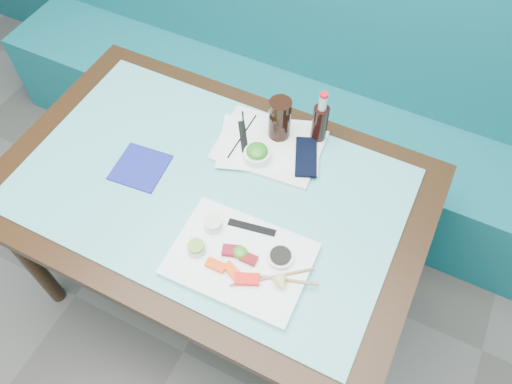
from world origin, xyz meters
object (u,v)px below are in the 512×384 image
at_px(booth_bench, 303,103).
at_px(cola_glass, 280,119).
at_px(dining_table, 211,203).
at_px(sashimi_plate, 240,259).
at_px(serving_tray, 269,146).
at_px(seaweed_bowl, 257,156).
at_px(blue_napkin, 140,167).
at_px(cola_bottle_body, 320,124).

bearing_deg(booth_bench, cola_glass, -78.37).
relative_size(dining_table, sashimi_plate, 3.50).
xyz_separation_m(dining_table, cola_glass, (0.11, 0.29, 0.18)).
bearing_deg(dining_table, sashimi_plate, -41.76).
xyz_separation_m(booth_bench, dining_table, (0.00, -0.84, 0.29)).
xyz_separation_m(sashimi_plate, cola_glass, (-0.10, 0.48, 0.08)).
bearing_deg(serving_tray, dining_table, -117.75).
distance_m(seaweed_bowl, cola_glass, 0.14).
bearing_deg(blue_napkin, cola_glass, 42.67).
relative_size(seaweed_bowl, cola_glass, 0.57).
distance_m(serving_tray, seaweed_bowl, 0.08).
height_order(seaweed_bowl, cola_glass, cola_glass).
relative_size(serving_tray, blue_napkin, 2.12).
relative_size(dining_table, blue_napkin, 8.53).
distance_m(sashimi_plate, cola_glass, 0.50).
bearing_deg(cola_glass, sashimi_plate, -78.33).
height_order(dining_table, cola_glass, cola_glass).
bearing_deg(blue_napkin, dining_table, 7.62).
height_order(booth_bench, cola_glass, booth_bench).
bearing_deg(seaweed_bowl, cola_bottle_body, 51.03).
xyz_separation_m(booth_bench, blue_napkin, (-0.24, -0.87, 0.39)).
bearing_deg(seaweed_bowl, serving_tray, 82.41).
relative_size(dining_table, cola_bottle_body, 9.22).
xyz_separation_m(sashimi_plate, cola_bottle_body, (0.02, 0.53, 0.07)).
bearing_deg(booth_bench, sashimi_plate, -78.35).
height_order(serving_tray, cola_bottle_body, cola_bottle_body).
height_order(booth_bench, seaweed_bowl, booth_bench).
bearing_deg(blue_napkin, cola_bottle_body, 38.09).
distance_m(sashimi_plate, blue_napkin, 0.48).
relative_size(sashimi_plate, blue_napkin, 2.44).
distance_m(sashimi_plate, cola_bottle_body, 0.54).
distance_m(serving_tray, cola_glass, 0.10).
height_order(booth_bench, dining_table, booth_bench).
distance_m(sashimi_plate, serving_tray, 0.44).
bearing_deg(sashimi_plate, cola_glass, 100.03).
bearing_deg(cola_bottle_body, booth_bench, 115.52).
bearing_deg(dining_table, serving_tray, 66.91).
bearing_deg(serving_tray, cola_bottle_body, 32.97).
bearing_deg(cola_glass, cola_bottle_body, 21.38).
distance_m(booth_bench, cola_glass, 0.73).
relative_size(cola_glass, blue_napkin, 0.95).
height_order(seaweed_bowl, blue_napkin, seaweed_bowl).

